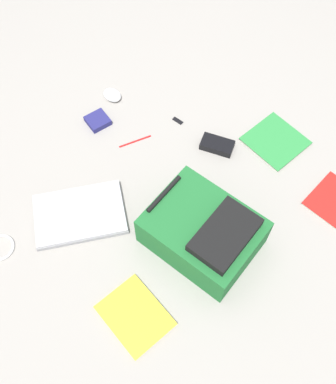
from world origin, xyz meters
TOP-DOWN VIEW (x-y plane):
  - ground_plane at (0.00, 0.00)m, footprint 3.97×3.97m
  - backpack at (-0.04, -0.18)m, footprint 0.31×0.39m
  - laptop at (-0.24, 0.25)m, footprint 0.41×0.40m
  - book_manual at (-0.41, -0.16)m, footprint 0.23×0.27m
  - book_blue at (0.52, -0.17)m, footprint 0.26×0.26m
  - computer_mouse at (0.30, 0.55)m, footprint 0.08×0.10m
  - cable_coil at (-0.51, 0.40)m, footprint 0.11×0.11m
  - power_brick at (0.35, 0.02)m, footprint 0.11×0.15m
  - pen_black at (0.17, 0.31)m, footprint 0.13×0.08m
  - earbud_pouch at (0.15, 0.50)m, footprint 0.11×0.11m
  - usb_stick at (0.37, 0.23)m, footprint 0.02×0.05m

SIDE VIEW (x-z plane):
  - ground_plane at x=0.00m, z-range 0.00..0.00m
  - usb_stick at x=0.37m, z-range 0.00..0.01m
  - pen_black at x=0.17m, z-range 0.00..0.01m
  - cable_coil at x=-0.51m, z-range 0.00..0.01m
  - book_blue at x=0.52m, z-range 0.00..0.01m
  - book_manual at x=-0.41m, z-range 0.00..0.02m
  - earbud_pouch at x=0.15m, z-range 0.00..0.03m
  - laptop at x=-0.24m, z-range 0.00..0.03m
  - computer_mouse at x=0.30m, z-range 0.00..0.03m
  - power_brick at x=0.35m, z-range 0.00..0.03m
  - backpack at x=-0.04m, z-range -0.01..0.18m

